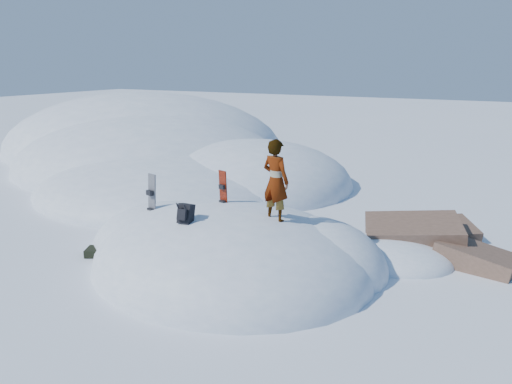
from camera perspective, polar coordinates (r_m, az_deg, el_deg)
The scene contains 9 objects.
ground at distance 12.21m, azimuth -2.91°, elevation -8.59°, with size 120.00×120.00×0.00m, color white.
snow_mound at distance 12.48m, azimuth -3.02°, elevation -8.06°, with size 8.00×6.00×3.00m.
snow_ridge at distance 25.80m, azimuth -11.47°, elevation 3.61°, with size 21.50×18.50×6.40m.
rock_outcrop at distance 13.63m, azimuth 17.57°, elevation -6.68°, with size 4.68×4.41×1.68m.
snowboard_red at distance 12.27m, azimuth -3.78°, elevation -0.49°, with size 0.26×0.19×1.33m.
snowboard_dark at distance 13.37m, azimuth -11.85°, elevation -1.30°, with size 0.32×0.25×1.61m.
backpack at distance 11.10m, azimuth -8.08°, elevation -2.47°, with size 0.33×0.38×0.52m.
gear_pile at distance 13.45m, azimuth -17.13°, elevation -6.47°, with size 0.93×0.74×0.24m.
person at distance 11.00m, azimuth 2.26°, elevation 1.26°, with size 0.68×0.45×1.87m, color slate.
Camera 1 is at (5.86, -9.57, 4.82)m, focal length 35.00 mm.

